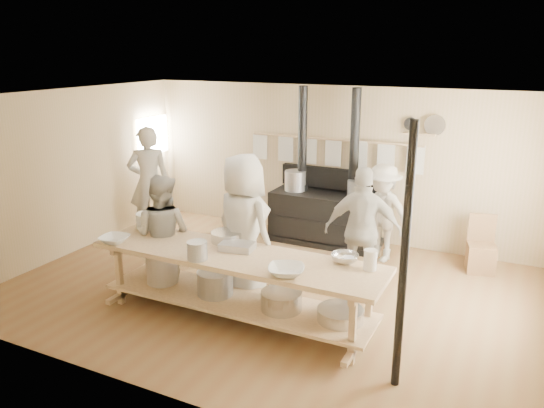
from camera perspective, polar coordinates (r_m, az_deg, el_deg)
name	(u,v)px	position (r m, az deg, el deg)	size (l,w,h in m)	color
ground	(270,290)	(7.35, -0.27, -9.22)	(7.00, 7.00, 0.00)	brown
room_shell	(269,175)	(6.81, -0.28, 3.19)	(7.00, 7.00, 7.00)	tan
left_opening	(153,136)	(10.32, -12.71, 7.19)	(0.00, 0.90, 0.90)	white
stove	(325,212)	(8.98, 5.70, -0.90)	(1.90, 0.75, 2.60)	black
towel_rail	(333,149)	(8.99, 6.56, 5.90)	(3.00, 0.04, 0.47)	#9E7B5A
back_wall_shelf	(424,128)	(8.59, 16.06, 7.89)	(0.63, 0.14, 0.32)	#9E7B5A
prep_table	(236,280)	(6.42, -3.95, -8.12)	(3.60, 0.90, 0.85)	#9E7B5A
support_post	(404,261)	(5.04, 14.01, -6.01)	(0.08, 0.08, 2.60)	black
cook_far_left	(149,182)	(9.34, -13.07, 2.27)	(0.71, 0.46, 1.94)	#B7B2A2
cook_left	(163,235)	(7.16, -11.67, -3.25)	(0.79, 0.62, 1.63)	#B7B2A2
cook_center	(244,229)	(6.78, -3.05, -2.65)	(0.95, 0.62, 1.94)	#B7B2A2
cook_right	(363,230)	(7.13, 9.74, -2.83)	(1.01, 0.42, 1.72)	#B7B2A2
cook_by_window	(382,213)	(8.27, 11.73, -0.95)	(0.99, 0.57, 1.53)	#B7B2A2
chair	(481,255)	(8.44, 21.53, -5.13)	(0.47, 0.47, 0.84)	brown
bowl_white_a	(114,239)	(6.90, -16.59, -3.66)	(0.35, 0.35, 0.09)	white
bowl_steel_a	(148,224)	(7.37, -13.16, -2.12)	(0.29, 0.29, 0.09)	silver
bowl_white_b	(286,271)	(5.71, 1.54, -7.18)	(0.39, 0.39, 0.10)	white
bowl_steel_b	(345,258)	(6.08, 7.84, -5.80)	(0.31, 0.31, 0.10)	silver
roasting_pan	(237,246)	(6.40, -3.76, -4.56)	(0.40, 0.27, 0.09)	#B2B2B7
mixing_bowl_large	(227,236)	(6.68, -4.91, -3.50)	(0.39, 0.39, 0.12)	silver
bucket_galv	(197,250)	(6.15, -8.05, -4.97)	(0.23, 0.23, 0.22)	gray
deep_bowl_enamel	(148,220)	(7.35, -13.19, -1.72)	(0.32, 0.32, 0.20)	white
pitcher	(370,260)	(5.91, 10.53, -5.93)	(0.15, 0.15, 0.23)	white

